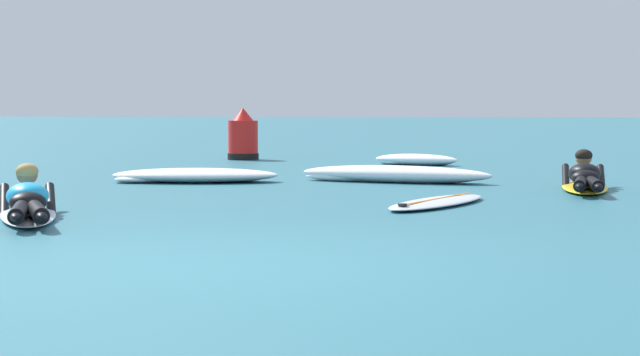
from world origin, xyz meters
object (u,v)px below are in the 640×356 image
Objects in this scene: surfer_far at (585,180)px; drifting_surfboard at (437,202)px; channel_marker_buoy at (243,139)px; surfer_near at (28,204)px.

surfer_far is 2.82m from drifting_surfboard.
surfer_far is 2.56× the size of channel_marker_buoy.
surfer_near is at bearing -142.84° from surfer_far.
surfer_far is at bearing -48.00° from channel_marker_buoy.
channel_marker_buoy is (-0.35, 10.57, 0.25)m from surfer_near.
surfer_near is 1.22× the size of drifting_surfboard.
drifting_surfboard is (-1.71, -2.24, -0.10)m from surfer_far.
surfer_near reaches higher than drifting_surfboard.
channel_marker_buoy is at bearing 132.00° from surfer_far.
channel_marker_buoy is at bearing 91.88° from surfer_near.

